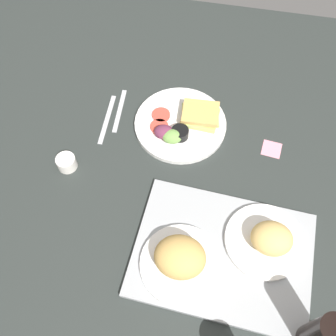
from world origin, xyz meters
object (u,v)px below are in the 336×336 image
Objects in this scene: soda_bottle at (321,335)px; fork at (120,110)px; bread_plate_near at (268,240)px; espresso_cup at (67,163)px; plate_with_salad at (182,124)px; knife at (107,119)px; sticky_note at (272,149)px; bread_plate_far at (180,259)px; serving_tray at (223,254)px.

soda_bottle is 83.11cm from fork.
espresso_cup is (58.11, -13.35, -2.58)cm from bread_plate_near.
bread_plate_near is at bearing 129.59° from plate_with_salad.
soda_bottle is at bearing 47.91° from knife.
knife is 51.45cm from sticky_note.
espresso_cup reaches higher than knife.
plate_with_salad is at bearing 91.89° from knife.
knife is (30.61, -41.50, -5.38)cm from bread_plate_far.
soda_bottle reaches higher than knife.
espresso_cup is 0.29× the size of knife.
serving_tray is 36.84cm from sticky_note.
sticky_note is (-0.02, -30.63, -4.52)cm from bread_plate_near.
soda_bottle is at bearing 143.28° from serving_tray.
fork is at bearing -58.75° from bread_plate_far.
bread_plate_near is at bearing 56.18° from knife.
sticky_note is (-48.43, 5.34, -0.19)cm from fork.
serving_tray is 55.57cm from fork.
sticky_note is (-58.13, -17.29, -1.94)cm from espresso_cup.
sticky_note is (-51.43, 1.34, -0.19)cm from knife.
serving_tray is 2.18× the size of bread_plate_far.
soda_bottle is 3.28× the size of espresso_cup.
fork is at bearing -6.66° from plate_with_salad.
serving_tray reaches higher than sticky_note.
knife is at bearing 3.83° from plate_with_salad.
plate_with_salad is 1.54× the size of soda_bottle.
bread_plate_near reaches higher than fork.
bread_plate_far is at bearing 25.34° from serving_tray.
knife is at bearing -40.18° from fork.
bread_plate_far reaches higher than plate_with_salad.
soda_bottle is at bearing 43.08° from fork.
soda_bottle reaches higher than plate_with_salad.
sticky_note is (-27.77, 2.92, -1.66)cm from plate_with_salad.
bread_plate_far is at bearing 99.16° from plate_with_salad.
bread_plate_far reaches higher than knife.
soda_bottle reaches higher than bread_plate_near.
bread_plate_far is at bearing -19.62° from soda_bottle.
fork is 5.00cm from knife.
serving_tray is at bearing 73.39° from sticky_note.
fork is at bearing 141.18° from knife.
serving_tray is 1.59× the size of plate_with_salad.
sticky_note is at bearing 173.99° from plate_with_salad.
bread_plate_far is 53.49cm from fork.
soda_bottle is 3.28× the size of sticky_note.
sticky_note is at bearing -90.03° from bread_plate_near.
bread_plate_near is at bearing -61.49° from soda_bottle.
knife is (40.90, -36.63, -0.55)cm from serving_tray.
sticky_note is (-20.82, -40.17, -5.57)cm from bread_plate_far.
plate_with_salad is 20.85cm from fork.
knife is at bearing -53.59° from bread_plate_far.
plate_with_salad reaches higher than espresso_cup.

